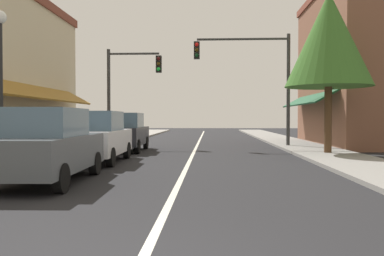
% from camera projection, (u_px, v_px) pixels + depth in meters
% --- Properties ---
extents(ground_plane, '(80.00, 80.00, 0.00)m').
position_uv_depth(ground_plane, '(196.00, 147.00, 21.36)').
color(ground_plane, black).
extents(sidewalk_left, '(2.60, 56.00, 0.12)m').
position_uv_depth(sidewalk_left, '(94.00, 146.00, 21.61)').
color(sidewalk_left, gray).
rests_on(sidewalk_left, ground).
extents(sidewalk_right, '(2.60, 56.00, 0.12)m').
position_uv_depth(sidewalk_right, '(301.00, 146.00, 21.11)').
color(sidewalk_right, gray).
rests_on(sidewalk_right, ground).
extents(lane_center_stripe, '(0.14, 52.00, 0.01)m').
position_uv_depth(lane_center_stripe, '(196.00, 147.00, 21.36)').
color(lane_center_stripe, silver).
rests_on(lane_center_stripe, ground).
extents(storefront_right_block, '(5.49, 10.20, 8.85)m').
position_uv_depth(storefront_right_block, '(354.00, 67.00, 22.85)').
color(storefront_right_block, brown).
rests_on(storefront_right_block, ground).
extents(parked_car_nearest_left, '(1.88, 4.15, 1.77)m').
position_uv_depth(parked_car_nearest_left, '(47.00, 146.00, 9.53)').
color(parked_car_nearest_left, '#4C5156').
rests_on(parked_car_nearest_left, ground).
extents(parked_car_second_left, '(1.84, 4.13, 1.77)m').
position_uv_depth(parked_car_second_left, '(97.00, 137.00, 13.97)').
color(parked_car_second_left, silver).
rests_on(parked_car_second_left, ground).
extents(parked_car_third_left, '(1.86, 4.14, 1.77)m').
position_uv_depth(parked_car_third_left, '(125.00, 132.00, 18.71)').
color(parked_car_third_left, black).
rests_on(parked_car_third_left, ground).
extents(traffic_signal_mast_arm, '(5.01, 0.50, 5.91)m').
position_uv_depth(traffic_signal_mast_arm, '(256.00, 70.00, 21.05)').
color(traffic_signal_mast_arm, '#333333').
rests_on(traffic_signal_mast_arm, ground).
extents(traffic_signal_left_corner, '(3.01, 0.50, 5.28)m').
position_uv_depth(traffic_signal_left_corner, '(127.00, 82.00, 21.88)').
color(traffic_signal_left_corner, '#333333').
rests_on(traffic_signal_left_corner, ground).
extents(street_lamp_left_near, '(0.36, 0.36, 4.50)m').
position_uv_depth(street_lamp_left_near, '(0.00, 63.00, 11.15)').
color(street_lamp_left_near, black).
rests_on(street_lamp_left_near, ground).
extents(tree_right_near, '(3.52, 3.52, 6.69)m').
position_uv_depth(tree_right_near, '(329.00, 40.00, 16.47)').
color(tree_right_near, '#4C331E').
rests_on(tree_right_near, ground).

